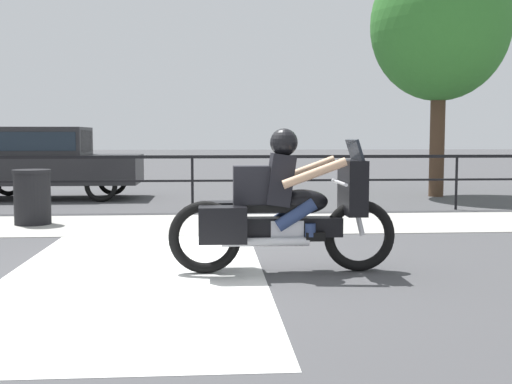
# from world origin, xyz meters

# --- Properties ---
(ground_plane) EXTENTS (120.00, 120.00, 0.00)m
(ground_plane) POSITION_xyz_m (0.00, 0.00, 0.00)
(ground_plane) COLOR #424244
(sidewalk_band) EXTENTS (44.00, 2.40, 0.01)m
(sidewalk_band) POSITION_xyz_m (0.00, 3.40, 0.01)
(sidewalk_band) COLOR #A8A59E
(sidewalk_band) RESTS_ON ground
(crosswalk_band) EXTENTS (2.65, 6.00, 0.01)m
(crosswalk_band) POSITION_xyz_m (-0.44, -0.20, 0.00)
(crosswalk_band) COLOR silver
(crosswalk_band) RESTS_ON ground
(fence_railing) EXTENTS (36.00, 0.05, 1.07)m
(fence_railing) POSITION_xyz_m (0.00, 5.15, 0.84)
(fence_railing) COLOR black
(fence_railing) RESTS_ON ground
(motorcycle) EXTENTS (2.39, 0.76, 1.51)m
(motorcycle) POSITION_xyz_m (1.08, -0.33, 0.68)
(motorcycle) COLOR black
(motorcycle) RESTS_ON ground
(parked_car) EXTENTS (3.97, 1.76, 1.63)m
(parked_car) POSITION_xyz_m (-3.35, 7.92, 0.93)
(parked_car) COLOR #232326
(parked_car) RESTS_ON ground
(trash_bin) EXTENTS (0.60, 0.60, 0.89)m
(trash_bin) POSITION_xyz_m (-2.52, 3.55, 0.45)
(trash_bin) COLOR black
(trash_bin) RESTS_ON ground
(tree_behind_sign) EXTENTS (3.21, 3.21, 5.78)m
(tree_behind_sign) POSITION_xyz_m (5.68, 7.87, 3.99)
(tree_behind_sign) COLOR #473323
(tree_behind_sign) RESTS_ON ground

